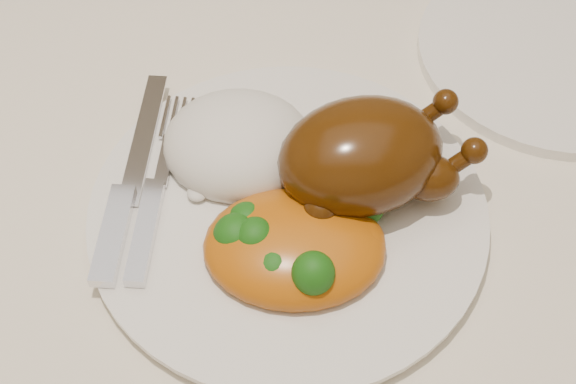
# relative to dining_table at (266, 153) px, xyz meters

# --- Properties ---
(dining_table) EXTENTS (1.60, 0.90, 0.76)m
(dining_table) POSITION_rel_dining_table_xyz_m (0.00, 0.00, 0.00)
(dining_table) COLOR brown
(dining_table) RESTS_ON floor
(tablecloth) EXTENTS (1.73, 1.03, 0.18)m
(tablecloth) POSITION_rel_dining_table_xyz_m (0.00, 0.00, 0.07)
(tablecloth) COLOR silver
(tablecloth) RESTS_ON dining_table
(dinner_plate) EXTENTS (0.32, 0.32, 0.01)m
(dinner_plate) POSITION_rel_dining_table_xyz_m (0.04, -0.15, 0.11)
(dinner_plate) COLOR white
(dinner_plate) RESTS_ON tablecloth
(side_plate) EXTENTS (0.31, 0.31, 0.01)m
(side_plate) POSITION_rel_dining_table_xyz_m (0.25, 0.06, 0.11)
(side_plate) COLOR white
(side_plate) RESTS_ON tablecloth
(roast_chicken) EXTENTS (0.17, 0.14, 0.08)m
(roast_chicken) POSITION_rel_dining_table_xyz_m (0.09, -0.12, 0.15)
(roast_chicken) COLOR #4C2608
(roast_chicken) RESTS_ON dinner_plate
(rice_mound) EXTENTS (0.12, 0.11, 0.06)m
(rice_mound) POSITION_rel_dining_table_xyz_m (-0.01, -0.10, 0.13)
(rice_mound) COLOR white
(rice_mound) RESTS_ON dinner_plate
(mac_and_cheese) EXTENTS (0.14, 0.11, 0.05)m
(mac_and_cheese) POSITION_rel_dining_table_xyz_m (0.05, -0.19, 0.13)
(mac_and_cheese) COLOR #C0540C
(mac_and_cheese) RESTS_ON dinner_plate
(cutlery) EXTENTS (0.04, 0.20, 0.01)m
(cutlery) POSITION_rel_dining_table_xyz_m (-0.07, -0.16, 0.12)
(cutlery) COLOR silver
(cutlery) RESTS_ON dinner_plate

